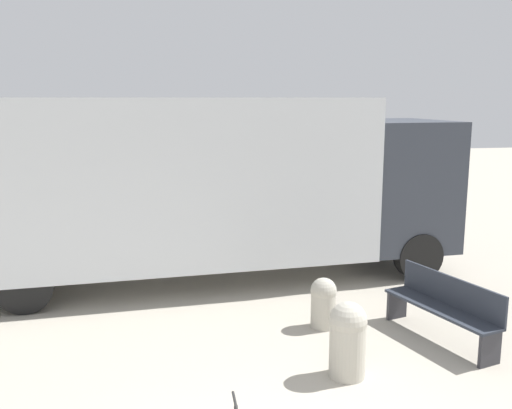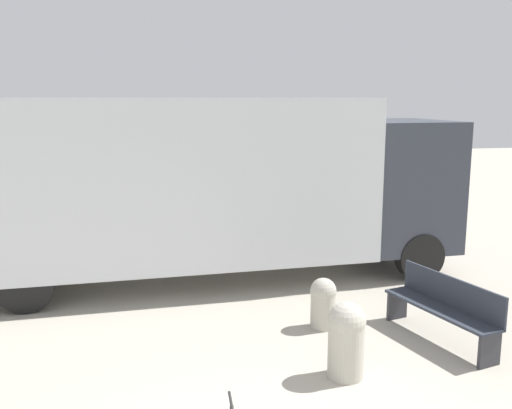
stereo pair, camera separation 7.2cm
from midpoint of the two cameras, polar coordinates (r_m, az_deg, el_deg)
delivery_truck at (r=10.04m, az=-5.79°, el=2.27°), size 9.35×2.66×3.23m
park_bench at (r=8.18m, az=18.54°, el=-9.58°), size 0.86×1.85×0.87m
bollard_near_bench at (r=6.87m, az=9.32°, el=-12.98°), size 0.44×0.44×0.91m
bollard_far_bench at (r=8.24m, az=6.98°, el=-9.60°), size 0.37×0.37×0.73m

